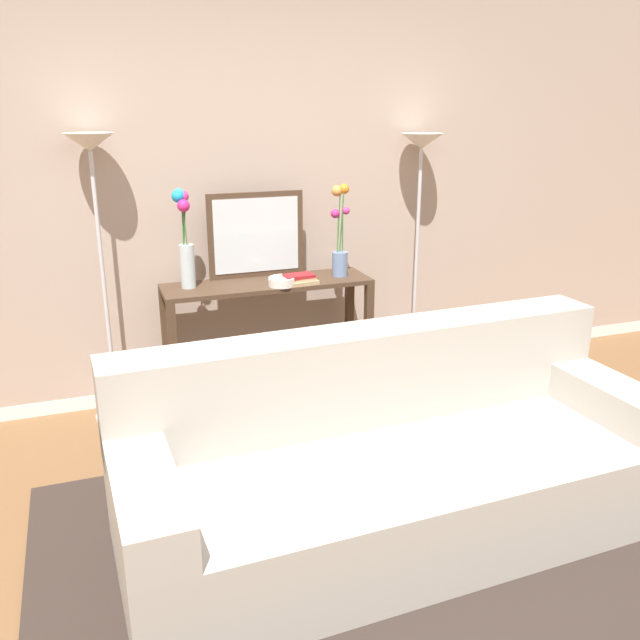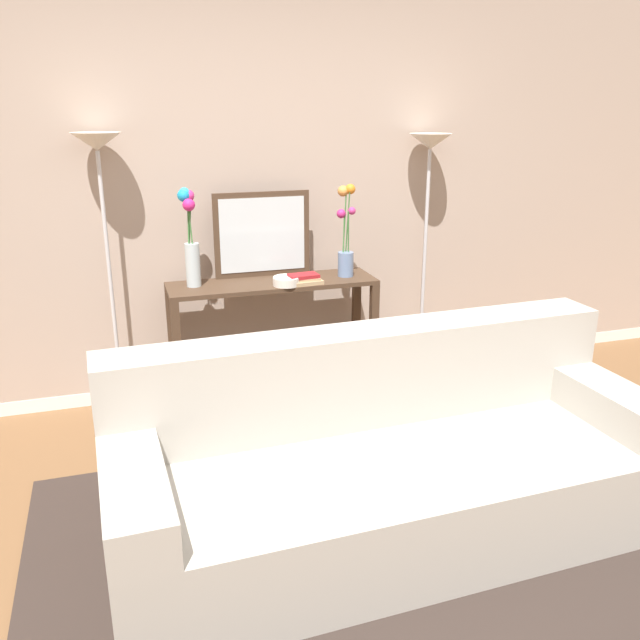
{
  "view_description": "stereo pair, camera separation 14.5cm",
  "coord_description": "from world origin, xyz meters",
  "px_view_note": "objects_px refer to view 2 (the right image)",
  "views": [
    {
      "loc": [
        -0.98,
        -2.14,
        1.9
      ],
      "look_at": [
        0.16,
        1.0,
        0.8
      ],
      "focal_mm": 37.66,
      "sensor_mm": 36.0,
      "label": 1
    },
    {
      "loc": [
        -0.84,
        -2.18,
        1.9
      ],
      "look_at": [
        0.16,
        1.0,
        0.8
      ],
      "focal_mm": 37.66,
      "sensor_mm": 36.0,
      "label": 2
    }
  ],
  "objects_px": {
    "vase_tall_flowers": "(190,238)",
    "book_row_under_console": "(217,401)",
    "couch": "(387,467)",
    "wall_mirror": "(262,235)",
    "floor_lamp_right": "(428,190)",
    "floor_lamp_left": "(102,199)",
    "fruit_bowl": "(286,281)",
    "book_stack": "(304,279)",
    "console_table": "(273,320)",
    "vase_short_flowers": "(346,240)"
  },
  "relations": [
    {
      "from": "console_table",
      "to": "book_row_under_console",
      "type": "xyz_separation_m",
      "value": [
        -0.39,
        0.0,
        -0.51
      ]
    },
    {
      "from": "wall_mirror",
      "to": "vase_short_flowers",
      "type": "xyz_separation_m",
      "value": [
        0.5,
        -0.16,
        -0.03
      ]
    },
    {
      "from": "wall_mirror",
      "to": "book_stack",
      "type": "xyz_separation_m",
      "value": [
        0.2,
        -0.27,
        -0.24
      ]
    },
    {
      "from": "vase_tall_flowers",
      "to": "book_row_under_console",
      "type": "bearing_deg",
      "value": -20.97
    },
    {
      "from": "couch",
      "to": "vase_tall_flowers",
      "type": "relative_size",
      "value": 4.23
    },
    {
      "from": "console_table",
      "to": "floor_lamp_left",
      "type": "relative_size",
      "value": 0.75
    },
    {
      "from": "couch",
      "to": "wall_mirror",
      "type": "xyz_separation_m",
      "value": [
        -0.19,
        1.63,
        0.78
      ]
    },
    {
      "from": "vase_short_flowers",
      "to": "vase_tall_flowers",
      "type": "bearing_deg",
      "value": 177.57
    },
    {
      "from": "floor_lamp_left",
      "to": "fruit_bowl",
      "type": "relative_size",
      "value": 10.48
    },
    {
      "from": "vase_short_flowers",
      "to": "wall_mirror",
      "type": "bearing_deg",
      "value": 162.62
    },
    {
      "from": "vase_tall_flowers",
      "to": "console_table",
      "type": "bearing_deg",
      "value": -4.48
    },
    {
      "from": "console_table",
      "to": "vase_tall_flowers",
      "type": "bearing_deg",
      "value": 175.52
    },
    {
      "from": "wall_mirror",
      "to": "fruit_bowl",
      "type": "distance_m",
      "value": 0.37
    },
    {
      "from": "vase_tall_flowers",
      "to": "book_stack",
      "type": "relative_size",
      "value": 2.76
    },
    {
      "from": "floor_lamp_right",
      "to": "book_row_under_console",
      "type": "bearing_deg",
      "value": -175.08
    },
    {
      "from": "floor_lamp_left",
      "to": "fruit_bowl",
      "type": "height_order",
      "value": "floor_lamp_left"
    },
    {
      "from": "vase_short_flowers",
      "to": "fruit_bowl",
      "type": "distance_m",
      "value": 0.48
    },
    {
      "from": "vase_tall_flowers",
      "to": "book_stack",
      "type": "distance_m",
      "value": 0.73
    },
    {
      "from": "couch",
      "to": "console_table",
      "type": "relative_size",
      "value": 1.93
    },
    {
      "from": "vase_tall_flowers",
      "to": "book_row_under_console",
      "type": "distance_m",
      "value": 1.06
    },
    {
      "from": "couch",
      "to": "console_table",
      "type": "xyz_separation_m",
      "value": [
        -0.17,
        1.48,
        0.26
      ]
    },
    {
      "from": "floor_lamp_right",
      "to": "vase_tall_flowers",
      "type": "distance_m",
      "value": 1.61
    },
    {
      "from": "fruit_bowl",
      "to": "book_stack",
      "type": "height_order",
      "value": "book_stack"
    },
    {
      "from": "vase_tall_flowers",
      "to": "book_row_under_console",
      "type": "relative_size",
      "value": 2.02
    },
    {
      "from": "floor_lamp_right",
      "to": "vase_short_flowers",
      "type": "distance_m",
      "value": 0.69
    },
    {
      "from": "book_stack",
      "to": "wall_mirror",
      "type": "bearing_deg",
      "value": 126.49
    },
    {
      "from": "couch",
      "to": "fruit_bowl",
      "type": "relative_size",
      "value": 15.18
    },
    {
      "from": "vase_tall_flowers",
      "to": "fruit_bowl",
      "type": "distance_m",
      "value": 0.63
    },
    {
      "from": "vase_short_flowers",
      "to": "book_row_under_console",
      "type": "distance_m",
      "value": 1.32
    },
    {
      "from": "fruit_bowl",
      "to": "console_table",
      "type": "bearing_deg",
      "value": 117.07
    },
    {
      "from": "floor_lamp_left",
      "to": "floor_lamp_right",
      "type": "xyz_separation_m",
      "value": [
        2.07,
        -0.0,
        -0.03
      ]
    },
    {
      "from": "console_table",
      "to": "floor_lamp_left",
      "type": "distance_m",
      "value": 1.25
    },
    {
      "from": "console_table",
      "to": "book_row_under_console",
      "type": "relative_size",
      "value": 4.44
    },
    {
      "from": "couch",
      "to": "console_table",
      "type": "distance_m",
      "value": 1.51
    },
    {
      "from": "floor_lamp_left",
      "to": "fruit_bowl",
      "type": "bearing_deg",
      "value": -13.47
    },
    {
      "from": "book_stack",
      "to": "console_table",
      "type": "bearing_deg",
      "value": 147.62
    },
    {
      "from": "floor_lamp_right",
      "to": "book_row_under_console",
      "type": "xyz_separation_m",
      "value": [
        -1.49,
        -0.13,
        -1.27
      ]
    },
    {
      "from": "couch",
      "to": "fruit_bowl",
      "type": "bearing_deg",
      "value": 94.53
    },
    {
      "from": "console_table",
      "to": "book_stack",
      "type": "height_order",
      "value": "book_stack"
    },
    {
      "from": "floor_lamp_left",
      "to": "book_row_under_console",
      "type": "xyz_separation_m",
      "value": [
        0.58,
        -0.13,
        -1.3
      ]
    },
    {
      "from": "couch",
      "to": "book_stack",
      "type": "height_order",
      "value": "book_stack"
    },
    {
      "from": "couch",
      "to": "vase_tall_flowers",
      "type": "height_order",
      "value": "vase_tall_flowers"
    },
    {
      "from": "fruit_bowl",
      "to": "couch",
      "type": "bearing_deg",
      "value": -85.47
    },
    {
      "from": "console_table",
      "to": "wall_mirror",
      "type": "height_order",
      "value": "wall_mirror"
    },
    {
      "from": "couch",
      "to": "floor_lamp_right",
      "type": "height_order",
      "value": "floor_lamp_right"
    },
    {
      "from": "couch",
      "to": "floor_lamp_left",
      "type": "bearing_deg",
      "value": 125.16
    },
    {
      "from": "wall_mirror",
      "to": "vase_tall_flowers",
      "type": "distance_m",
      "value": 0.48
    },
    {
      "from": "vase_short_flowers",
      "to": "fruit_bowl",
      "type": "bearing_deg",
      "value": -164.9
    },
    {
      "from": "floor_lamp_left",
      "to": "vase_short_flowers",
      "type": "distance_m",
      "value": 1.48
    },
    {
      "from": "floor_lamp_right",
      "to": "fruit_bowl",
      "type": "relative_size",
      "value": 10.28
    }
  ]
}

